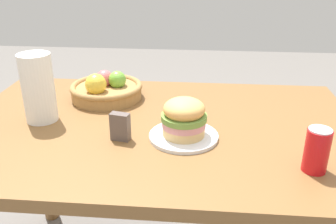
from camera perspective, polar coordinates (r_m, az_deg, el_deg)
The scene contains 7 objects.
dining_table at distance 1.33m, azimuth -1.51°, elevation -5.83°, with size 1.40×0.90×0.75m.
plate at distance 1.19m, azimuth 2.43°, elevation -3.74°, with size 0.22×0.22×0.01m, color white.
sandwich at distance 1.16m, azimuth 2.48°, elevation -0.81°, with size 0.15×0.15×0.12m.
soda_can at distance 1.07m, azimuth 22.03°, elevation -5.51°, with size 0.07×0.07×0.13m.
fruit_basket at distance 1.51m, azimuth -9.53°, elevation 3.54°, with size 0.29×0.29×0.12m.
paper_towel_roll at distance 1.34m, azimuth -19.49°, elevation 3.47°, with size 0.11×0.11×0.24m, color white.
napkin_holder at distance 1.17m, azimuth -7.39°, elevation -2.27°, with size 0.06×0.03×0.09m, color #594C47.
Camera 1 is at (0.14, -1.15, 1.31)m, focal length 39.41 mm.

